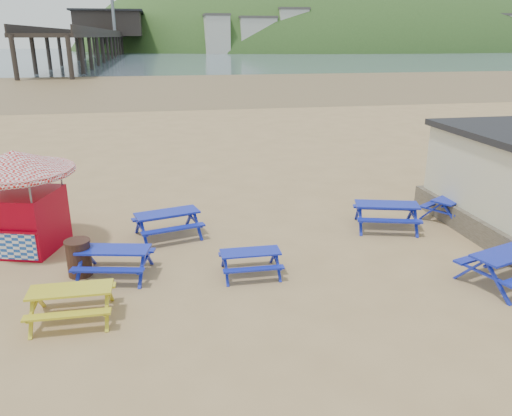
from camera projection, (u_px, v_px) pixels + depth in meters
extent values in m
plane|color=tan|center=(250.00, 261.00, 13.75)|extent=(400.00, 400.00, 0.00)
plane|color=brown|center=(176.00, 84.00, 64.82)|extent=(400.00, 400.00, 0.00)
plane|color=#495C69|center=(163.00, 54.00, 171.62)|extent=(400.00, 400.00, 0.00)
cube|color=#0B3498|center=(167.00, 213.00, 15.15)|extent=(2.03, 1.20, 0.05)
cube|color=#0B3498|center=(162.00, 216.00, 15.79)|extent=(1.91, 0.74, 0.05)
cube|color=#0B3498|center=(174.00, 229.00, 14.70)|extent=(1.91, 0.74, 0.05)
cube|color=#0B3498|center=(387.00, 205.00, 15.84)|extent=(2.10, 1.27, 0.05)
cube|color=#0B3498|center=(383.00, 207.00, 16.55)|extent=(1.97, 0.80, 0.05)
cube|color=#0B3498|center=(390.00, 221.00, 15.32)|extent=(1.97, 0.80, 0.05)
cube|color=#0B3498|center=(454.00, 198.00, 16.67)|extent=(1.96, 1.59, 0.05)
cube|color=#0B3498|center=(436.00, 201.00, 17.20)|extent=(1.72, 1.19, 0.05)
cube|color=#0B3498|center=(471.00, 210.00, 16.33)|extent=(1.72, 1.19, 0.05)
cube|color=#0B3498|center=(113.00, 250.00, 12.65)|extent=(1.92, 1.07, 0.05)
cube|color=#0B3498|center=(121.00, 250.00, 13.31)|extent=(1.82, 0.63, 0.05)
cube|color=#0B3498|center=(107.00, 270.00, 12.17)|extent=(1.82, 0.63, 0.05)
cube|color=#0B3498|center=(250.00, 252.00, 12.77)|extent=(1.54, 0.61, 0.04)
cube|color=#0B3498|center=(247.00, 252.00, 13.33)|extent=(1.54, 0.23, 0.04)
cube|color=#0B3498|center=(254.00, 269.00, 12.38)|extent=(1.54, 0.23, 0.04)
cube|color=#0B3498|center=(510.00, 253.00, 12.23)|extent=(2.16, 1.37, 0.06)
cube|color=#0B3498|center=(484.00, 255.00, 12.89)|extent=(2.01, 0.89, 0.06)
cube|color=#ABAB25|center=(70.00, 290.00, 10.69)|extent=(1.75, 0.69, 0.05)
cube|color=#ABAB25|center=(76.00, 288.00, 11.32)|extent=(1.75, 0.26, 0.05)
cube|color=#ABAB25|center=(67.00, 315.00, 10.24)|extent=(1.75, 0.26, 0.05)
cube|color=#A10016|center=(23.00, 221.00, 14.30)|extent=(2.34, 2.34, 1.71)
cube|color=#A10016|center=(3.00, 232.00, 13.36)|extent=(1.82, 0.63, 0.07)
cube|color=#194CB2|center=(6.00, 246.00, 13.52)|extent=(1.64, 0.53, 0.77)
cone|color=silver|center=(14.00, 161.00, 13.73)|extent=(4.05, 4.05, 0.60)
cylinder|color=silver|center=(15.00, 172.00, 13.83)|extent=(3.94, 3.94, 0.15)
cylinder|color=#3E2318|center=(79.00, 258.00, 12.78)|extent=(0.61, 0.61, 0.93)
cylinder|color=#3E2318|center=(77.00, 241.00, 12.62)|extent=(0.66, 0.66, 0.04)
cube|color=black|center=(109.00, 36.00, 171.11)|extent=(9.00, 220.00, 0.60)
cube|color=black|center=(110.00, 24.00, 180.03)|extent=(22.00, 30.00, 8.00)
cube|color=black|center=(109.00, 12.00, 178.63)|extent=(24.00, 32.00, 0.60)
ellipsoid|color=#2D4C1E|center=(347.00, 70.00, 246.57)|extent=(264.00, 144.00, 108.00)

